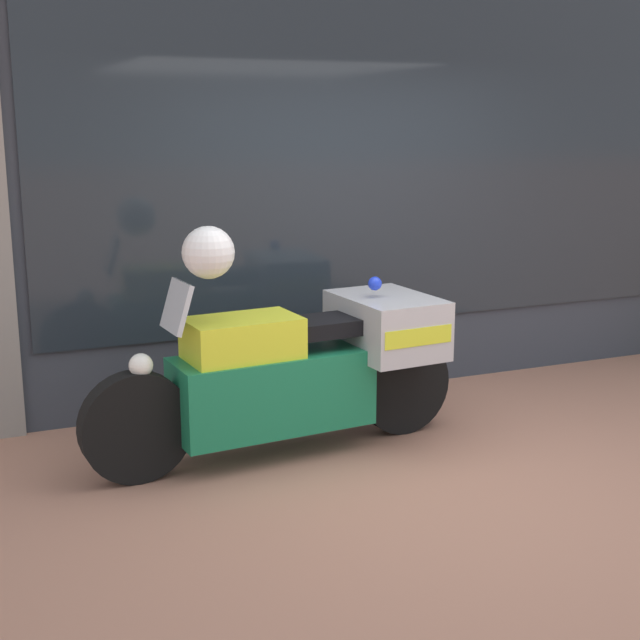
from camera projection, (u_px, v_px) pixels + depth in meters
The scene contains 5 objects.
ground_plane at pixel (454, 479), 5.24m from camera, with size 60.00×60.00×0.00m, color #9E6B56.
shop_building at pixel (263, 133), 6.42m from camera, with size 6.60×0.55×3.92m.
window_display at pixel (372, 323), 7.13m from camera, with size 5.11×0.30×1.99m.
paramedic_motorcycle at pixel (305, 366), 5.59m from camera, with size 2.49×0.81×1.16m.
white_helmet at pixel (208, 252), 5.15m from camera, with size 0.31×0.31×0.31m, color white.
Camera 1 is at (-2.63, -4.21, 2.09)m, focal length 50.00 mm.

